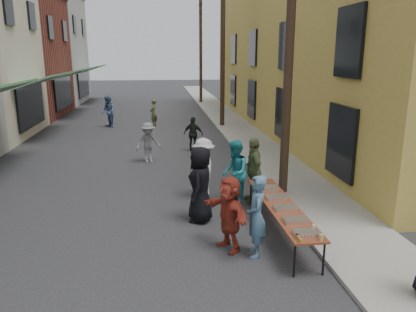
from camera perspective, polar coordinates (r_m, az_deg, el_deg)
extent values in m
plane|color=#28282B|center=(9.37, -10.23, -12.51)|extent=(120.00, 120.00, 0.00)
cube|color=gray|center=(24.12, 3.64, 4.30)|extent=(2.20, 60.00, 0.10)
cube|color=gray|center=(38.84, -23.49, 13.52)|extent=(8.00, 8.00, 9.00)
cube|color=gold|center=(24.71, 18.86, 15.36)|extent=(10.00, 28.00, 10.00)
cylinder|color=#2D2116|center=(11.95, 11.43, 15.48)|extent=(0.26, 0.26, 9.00)
cylinder|color=#2D2116|center=(23.65, 2.09, 14.96)|extent=(0.26, 0.26, 9.00)
cylinder|color=#2D2116|center=(35.56, -1.03, 14.70)|extent=(0.26, 0.26, 9.00)
cube|color=maroon|center=(9.68, 10.24, -6.87)|extent=(0.70, 4.00, 0.04)
cylinder|color=black|center=(8.13, 12.07, -14.15)|extent=(0.04, 0.04, 0.71)
cylinder|color=black|center=(8.33, 15.96, -13.69)|extent=(0.04, 0.04, 0.71)
cylinder|color=black|center=(11.44, 6.02, -5.39)|extent=(0.04, 0.04, 0.71)
cylinder|color=black|center=(11.58, 8.83, -5.24)|extent=(0.04, 0.04, 0.71)
cube|color=maroon|center=(8.23, 13.65, -10.52)|extent=(0.50, 0.33, 0.08)
cube|color=#B2B2B7|center=(8.78, 12.18, -8.80)|extent=(0.50, 0.33, 0.08)
cube|color=tan|center=(9.40, 10.79, -7.18)|extent=(0.50, 0.33, 0.08)
cube|color=#B2B2B7|center=(10.02, 9.59, -5.75)|extent=(0.50, 0.33, 0.08)
cube|color=tan|center=(10.66, 8.54, -4.49)|extent=(0.50, 0.33, 0.08)
cylinder|color=#A57F26|center=(7.90, 12.89, -11.55)|extent=(0.07, 0.07, 0.08)
cylinder|color=#A57F26|center=(7.98, 12.65, -11.25)|extent=(0.07, 0.07, 0.08)
cylinder|color=#A57F26|center=(8.07, 12.41, -10.95)|extent=(0.07, 0.07, 0.08)
cylinder|color=tan|center=(8.08, 15.64, -10.97)|extent=(0.08, 0.08, 0.12)
imported|color=black|center=(10.26, -1.10, -3.99)|extent=(0.84, 1.08, 1.95)
imported|color=#466C88|center=(8.60, 6.81, -8.42)|extent=(0.52, 0.70, 1.77)
imported|color=teal|center=(11.47, 3.78, -2.33)|extent=(0.81, 0.98, 1.84)
imported|color=silver|center=(11.87, -0.62, -1.79)|extent=(0.73, 1.20, 1.81)
imported|color=#5F6F40|center=(11.71, 6.41, -1.95)|extent=(0.52, 1.12, 1.88)
imported|color=#9E3322|center=(8.84, 3.00, -8.06)|extent=(1.06, 1.61, 1.66)
imported|color=slate|center=(16.08, -8.41, 1.89)|extent=(1.16, 0.91, 1.58)
imported|color=black|center=(17.80, -2.07, 3.10)|extent=(0.96, 0.69, 1.51)
imported|color=#4E5330|center=(24.21, -7.67, 6.04)|extent=(0.55, 0.68, 1.60)
imported|color=#4A5E90|center=(24.27, -13.86, 6.07)|extent=(1.02, 1.11, 1.85)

